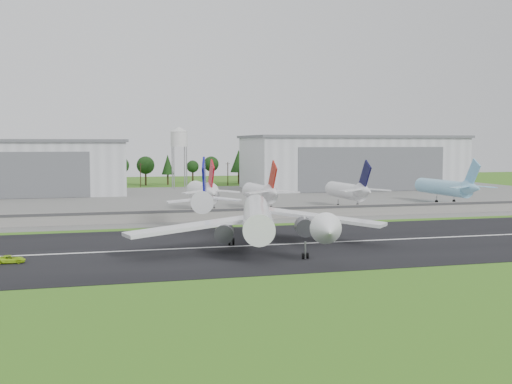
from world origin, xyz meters
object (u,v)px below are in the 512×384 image
object	(u,v)px
parked_jet_red_b	(262,192)
parked_jet_red_a	(204,192)
ground_vehicle	(10,259)
main_airliner	(258,223)
parked_jet_navy	(350,191)
parked_jet_skyblue	(448,187)

from	to	relation	value
parked_jet_red_b	parked_jet_red_a	bearing A→B (deg)	179.81
ground_vehicle	parked_jet_red_b	bearing A→B (deg)	-41.77
main_airliner	ground_vehicle	xyz separation A→B (m)	(-47.98, -7.28, -4.09)
ground_vehicle	parked_jet_navy	xyz separation A→B (m)	(97.88, 74.22, 5.12)
parked_jet_navy	parked_jet_skyblue	size ratio (longest dim) A/B	0.84
main_airliner	parked_jet_red_b	xyz separation A→B (m)	(19.81, 66.95, 1.07)
main_airliner	parked_jet_skyblue	world-z (taller)	main_airliner
parked_jet_navy	ground_vehicle	bearing A→B (deg)	-142.83
ground_vehicle	parked_jet_red_a	bearing A→B (deg)	-32.82
ground_vehicle	main_airliner	bearing A→B (deg)	-80.74
parked_jet_red_a	parked_jet_skyblue	distance (m)	88.59
parked_jet_red_b	parked_jet_skyblue	size ratio (longest dim) A/B	0.84
main_airliner	parked_jet_red_b	world-z (taller)	main_airliner
ground_vehicle	parked_jet_red_b	size ratio (longest dim) A/B	0.16
main_airliner	parked_jet_red_b	bearing A→B (deg)	-92.04
parked_jet_red_a	parked_jet_red_b	world-z (taller)	parked_jet_red_a
ground_vehicle	parked_jet_navy	size ratio (longest dim) A/B	0.16
main_airliner	ground_vehicle	distance (m)	48.70
parked_jet_red_a	parked_jet_red_b	distance (m)	18.72
parked_jet_navy	parked_jet_skyblue	bearing A→B (deg)	7.22
main_airliner	ground_vehicle	bearing A→B (deg)	23.06
parked_jet_red_b	parked_jet_navy	world-z (taller)	parked_jet_red_b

